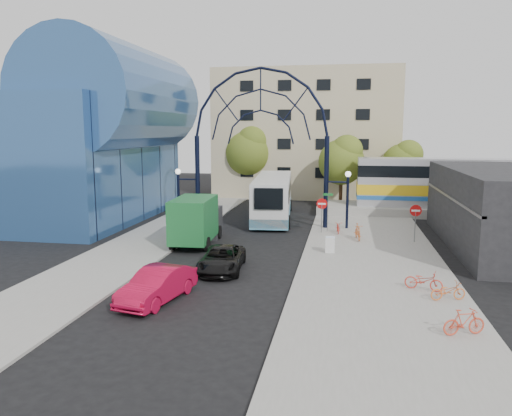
% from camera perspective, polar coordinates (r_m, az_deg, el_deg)
% --- Properties ---
extents(ground, '(120.00, 120.00, 0.00)m').
position_cam_1_polar(ground, '(25.49, -4.81, -8.09)').
color(ground, black).
rests_on(ground, ground).
extents(sidewalk_east, '(8.00, 56.00, 0.12)m').
position_cam_1_polar(sidewalk_east, '(28.56, 13.16, -6.31)').
color(sidewalk_east, gray).
rests_on(sidewalk_east, ground).
extents(plaza_west, '(5.00, 50.00, 0.12)m').
position_cam_1_polar(plaza_west, '(33.05, -13.08, -4.23)').
color(plaza_west, gray).
rests_on(plaza_west, ground).
extents(gateway_arch, '(13.64, 0.44, 12.10)m').
position_cam_1_polar(gateway_arch, '(38.09, 0.53, 10.59)').
color(gateway_arch, black).
rests_on(gateway_arch, ground).
extents(stop_sign, '(0.80, 0.07, 2.50)m').
position_cam_1_polar(stop_sign, '(35.99, 7.53, 0.13)').
color(stop_sign, slate).
rests_on(stop_sign, sidewalk_east).
extents(do_not_enter_sign, '(0.76, 0.07, 2.48)m').
position_cam_1_polar(do_not_enter_sign, '(34.30, 17.77, -0.69)').
color(do_not_enter_sign, slate).
rests_on(do_not_enter_sign, sidewalk_east).
extents(street_name_sign, '(0.70, 0.70, 2.80)m').
position_cam_1_polar(street_name_sign, '(36.55, 8.21, 0.46)').
color(street_name_sign, slate).
rests_on(street_name_sign, sidewalk_east).
extents(sandwich_board, '(0.55, 0.61, 0.99)m').
position_cam_1_polar(sandwich_board, '(30.28, 8.47, -3.97)').
color(sandwich_board, white).
rests_on(sandwich_board, sidewalk_east).
extents(transit_hall, '(16.50, 18.00, 14.50)m').
position_cam_1_polar(transit_hall, '(44.21, -19.38, 7.45)').
color(transit_hall, '#2D558B').
rests_on(transit_hall, ground).
extents(commercial_block_east, '(6.00, 16.00, 5.00)m').
position_cam_1_polar(commercial_block_east, '(35.25, 25.89, -0.05)').
color(commercial_block_east, black).
rests_on(commercial_block_east, ground).
extents(apartment_block, '(20.00, 12.10, 14.00)m').
position_cam_1_polar(apartment_block, '(58.68, 5.93, 8.43)').
color(apartment_block, '#C1B086').
rests_on(apartment_block, ground).
extents(train_platform, '(32.00, 5.00, 0.80)m').
position_cam_1_polar(train_platform, '(48.06, 26.49, -0.46)').
color(train_platform, gray).
rests_on(train_platform, ground).
extents(train_car, '(25.10, 3.05, 4.20)m').
position_cam_1_polar(train_car, '(47.76, 26.70, 2.50)').
color(train_car, '#B7B7BC').
rests_on(train_car, train_platform).
extents(tree_north_a, '(4.48, 4.48, 7.00)m').
position_cam_1_polar(tree_north_a, '(49.55, 9.88, 5.50)').
color(tree_north_a, '#382314').
rests_on(tree_north_a, ground).
extents(tree_north_b, '(5.12, 5.12, 8.00)m').
position_cam_1_polar(tree_north_b, '(54.48, -0.72, 6.62)').
color(tree_north_b, '#382314').
rests_on(tree_north_b, ground).
extents(tree_north_c, '(4.16, 4.16, 6.50)m').
position_cam_1_polar(tree_north_c, '(51.89, 16.55, 5.04)').
color(tree_north_c, '#382314').
rests_on(tree_north_c, ground).
extents(city_bus, '(4.01, 13.08, 3.54)m').
position_cam_1_polar(city_bus, '(42.37, 1.97, 1.32)').
color(city_bus, silver).
rests_on(city_bus, ground).
extents(green_truck, '(2.71, 6.39, 3.17)m').
position_cam_1_polar(green_truck, '(32.90, -6.77, -1.41)').
color(green_truck, black).
rests_on(green_truck, ground).
extents(black_suv, '(2.54, 4.81, 1.29)m').
position_cam_1_polar(black_suv, '(26.73, -3.90, -5.84)').
color(black_suv, black).
rests_on(black_suv, ground).
extents(red_sedan, '(2.44, 4.74, 1.49)m').
position_cam_1_polar(red_sedan, '(22.44, -11.21, -8.63)').
color(red_sedan, '#B70B32').
rests_on(red_sedan, ground).
extents(bike_near_a, '(0.67, 1.60, 0.82)m').
position_cam_1_polar(bike_near_a, '(36.32, 9.37, -2.18)').
color(bike_near_a, red).
rests_on(bike_near_a, sidewalk_east).
extents(bike_near_b, '(0.77, 1.86, 1.08)m').
position_cam_1_polar(bike_near_b, '(34.27, 11.55, -2.68)').
color(bike_near_b, '#D06329').
rests_on(bike_near_b, sidewalk_east).
extents(bike_far_a, '(1.82, 1.11, 0.90)m').
position_cam_1_polar(bike_far_a, '(24.47, 18.62, -7.87)').
color(bike_far_a, red).
rests_on(bike_far_a, sidewalk_east).
extents(bike_far_b, '(1.68, 0.98, 0.97)m').
position_cam_1_polar(bike_far_b, '(19.85, 22.69, -11.94)').
color(bike_far_b, '#CE4229').
rests_on(bike_far_b, sidewalk_east).
extents(bike_far_c, '(1.65, 0.95, 0.82)m').
position_cam_1_polar(bike_far_c, '(23.45, 21.09, -8.84)').
color(bike_far_c, orange).
rests_on(bike_far_c, sidewalk_east).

